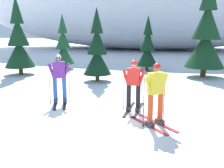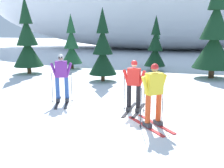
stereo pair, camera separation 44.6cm
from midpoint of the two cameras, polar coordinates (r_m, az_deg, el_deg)
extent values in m
plane|color=white|center=(7.92, -1.76, -7.26)|extent=(120.00, 120.00, 0.00)
cube|color=red|center=(7.17, 6.35, -9.38)|extent=(1.20, 1.27, 0.03)
cube|color=red|center=(7.38, 8.63, -8.80)|extent=(1.20, 1.27, 0.03)
cube|color=#38383D|center=(7.06, 6.86, -9.07)|extent=(0.29, 0.30, 0.12)
cube|color=#38383D|center=(7.28, 9.15, -8.48)|extent=(0.29, 0.30, 0.12)
cylinder|color=#DB471E|center=(6.91, 6.96, -5.55)|extent=(0.15, 0.15, 0.79)
cylinder|color=#DB471E|center=(7.13, 9.28, -5.06)|extent=(0.15, 0.15, 0.79)
cube|color=yellow|center=(6.84, 8.32, 0.19)|extent=(0.50, 0.49, 0.58)
cylinder|color=yellow|center=(6.68, 6.44, -0.51)|extent=(0.27, 0.26, 0.58)
cylinder|color=yellow|center=(7.03, 10.07, 0.02)|extent=(0.27, 0.26, 0.58)
sphere|color=#A37556|center=(6.77, 8.43, 3.65)|extent=(0.19, 0.19, 0.19)
sphere|color=red|center=(6.76, 8.43, 3.90)|extent=(0.21, 0.21, 0.21)
cube|color=black|center=(6.83, 8.00, 3.83)|extent=(0.13, 0.13, 0.07)
cylinder|color=#2D2D33|center=(6.84, 5.41, -5.49)|extent=(0.02, 0.02, 1.14)
cylinder|color=#2D2D33|center=(7.01, 5.32, -9.46)|extent=(0.07, 0.07, 0.01)
cylinder|color=#2D2D33|center=(7.28, 10.12, -4.51)|extent=(0.02, 0.02, 1.14)
cylinder|color=#2D2D33|center=(7.45, 9.97, -8.27)|extent=(0.07, 0.07, 0.01)
cube|color=black|center=(9.37, -12.11, -4.29)|extent=(0.68, 1.52, 0.03)
cube|color=black|center=(9.39, -14.15, -4.35)|extent=(0.68, 1.52, 0.03)
cube|color=#38383D|center=(9.44, -12.10, -3.68)|extent=(0.23, 0.31, 0.12)
cube|color=#38383D|center=(9.47, -14.13, -3.74)|extent=(0.23, 0.31, 0.12)
cylinder|color=#2D519E|center=(9.33, -12.23, -0.96)|extent=(0.15, 0.15, 0.80)
cylinder|color=#2D519E|center=(9.35, -14.28, -1.03)|extent=(0.15, 0.15, 0.80)
cube|color=#6B2889|center=(9.20, -13.47, 3.23)|extent=(0.48, 0.38, 0.59)
cylinder|color=#6B2889|center=(9.19, -11.83, 2.98)|extent=(0.29, 0.19, 0.58)
cylinder|color=#6B2889|center=(9.23, -15.08, 2.85)|extent=(0.29, 0.19, 0.58)
sphere|color=tan|center=(9.15, -13.61, 5.83)|extent=(0.19, 0.19, 0.19)
sphere|color=white|center=(9.14, -13.62, 6.02)|extent=(0.21, 0.21, 0.21)
cube|color=black|center=(9.07, -13.64, 5.83)|extent=(0.15, 0.09, 0.07)
cylinder|color=#2D2D33|center=(9.26, -11.11, -0.91)|extent=(0.02, 0.02, 1.13)
cylinder|color=#2D2D33|center=(9.38, -10.98, -3.92)|extent=(0.07, 0.07, 0.01)
cylinder|color=#2D2D33|center=(9.31, -15.44, -1.05)|extent=(0.02, 0.02, 1.13)
cylinder|color=#2D2D33|center=(9.43, -15.26, -4.05)|extent=(0.07, 0.07, 0.01)
cube|color=black|center=(8.46, 2.44, -5.83)|extent=(0.20, 1.67, 0.03)
cube|color=black|center=(8.40, 4.54, -6.01)|extent=(0.20, 1.67, 0.03)
cube|color=#38383D|center=(8.35, 2.28, -5.55)|extent=(0.16, 0.29, 0.12)
cube|color=#38383D|center=(8.28, 4.41, -5.73)|extent=(0.16, 0.29, 0.12)
cylinder|color=black|center=(8.22, 2.31, -2.68)|extent=(0.15, 0.15, 0.75)
cylinder|color=black|center=(8.16, 4.46, -2.83)|extent=(0.15, 0.15, 0.75)
cube|color=red|center=(8.04, 3.44, 1.72)|extent=(0.41, 0.26, 0.55)
cylinder|color=red|center=(8.11, 1.71, 1.36)|extent=(0.28, 0.12, 0.58)
cylinder|color=red|center=(8.01, 5.18, 1.17)|extent=(0.28, 0.12, 0.58)
sphere|color=beige|center=(7.98, 3.48, 4.56)|extent=(0.19, 0.19, 0.19)
sphere|color=red|center=(7.97, 3.48, 4.77)|extent=(0.21, 0.21, 0.21)
cube|color=black|center=(8.05, 3.60, 4.70)|extent=(0.15, 0.05, 0.07)
cylinder|color=#2D2D33|center=(8.30, 1.19, -2.01)|extent=(0.02, 0.02, 1.19)
cylinder|color=#2D2D33|center=(8.45, 1.17, -5.53)|extent=(0.07, 0.07, 0.01)
cylinder|color=#2D2D33|center=(8.17, 5.81, -2.33)|extent=(0.02, 0.02, 1.19)
cylinder|color=#2D2D33|center=(8.32, 5.72, -5.89)|extent=(0.07, 0.07, 0.01)
cylinder|color=#47301E|center=(16.00, -20.98, 3.17)|extent=(0.25, 0.25, 0.62)
cone|color=#14381E|center=(15.89, -21.24, 6.51)|extent=(1.76, 1.76, 1.58)
cone|color=#14381E|center=(15.82, -21.61, 11.05)|extent=(1.27, 1.27, 1.58)
cone|color=#14381E|center=(15.86, -21.98, 15.59)|extent=(0.77, 0.77, 1.58)
cylinder|color=#47301E|center=(17.36, -11.68, 4.22)|extent=(0.20, 0.20, 0.50)
cone|color=#1E512D|center=(17.27, -11.79, 6.71)|extent=(1.42, 1.42, 1.27)
cone|color=#1E512D|center=(17.20, -11.94, 10.08)|extent=(1.02, 1.02, 1.27)
cone|color=#1E512D|center=(17.20, -12.10, 13.48)|extent=(0.63, 0.63, 1.27)
cylinder|color=#47301E|center=(13.03, -4.35, 1.76)|extent=(0.20, 0.20, 0.51)
cone|color=black|center=(12.91, -4.40, 5.14)|extent=(1.45, 1.45, 1.30)
cone|color=black|center=(12.82, -4.48, 9.76)|extent=(1.05, 1.05, 1.30)
cone|color=black|center=(12.81, -4.56, 14.42)|extent=(0.64, 0.64, 1.30)
cylinder|color=#47301E|center=(18.40, 7.38, 4.69)|extent=(0.16, 0.16, 0.41)
cone|color=#1E512D|center=(18.33, 7.44, 6.62)|extent=(1.17, 1.17, 1.05)
cone|color=#1E512D|center=(18.26, 7.51, 9.25)|extent=(0.84, 0.84, 1.05)
cone|color=#1E512D|center=(18.23, 7.59, 11.88)|extent=(0.52, 0.52, 1.05)
cylinder|color=#47301E|center=(16.42, 7.27, 3.88)|extent=(0.19, 0.19, 0.48)
cone|color=black|center=(16.33, 7.34, 6.40)|extent=(1.37, 1.37, 1.22)
cone|color=black|center=(16.26, 7.43, 9.83)|extent=(0.98, 0.98, 1.22)
cone|color=black|center=(16.24, 7.53, 13.28)|extent=(0.60, 0.60, 1.22)
cylinder|color=#47301E|center=(14.97, 19.44, 2.97)|extent=(0.30, 0.30, 0.76)
cone|color=#14381E|center=(14.84, 19.76, 7.38)|extent=(2.17, 2.17, 1.95)
cone|color=#14381E|center=(14.80, 20.22, 13.39)|extent=(1.56, 1.56, 1.95)
camera|label=1|loc=(0.22, -91.60, -0.36)|focal=39.79mm
camera|label=2|loc=(0.22, 88.40, 0.36)|focal=39.79mm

